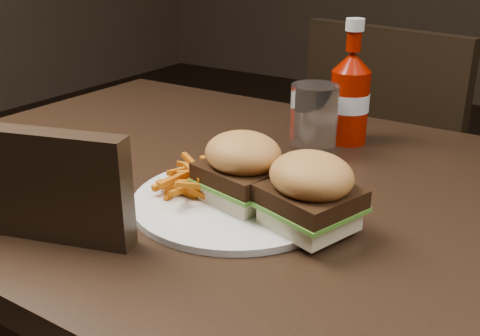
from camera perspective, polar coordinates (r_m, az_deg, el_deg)
The scene contains 8 objects.
dining_table at distance 0.86m, azimuth 1.49°, elevation -2.29°, with size 1.20×0.80×0.04m, color black.
chair_far at distance 1.62m, azimuth 17.02°, elevation -2.71°, with size 0.44×0.44×0.04m, color black.
plate at distance 0.77m, azimuth -0.41°, elevation -3.34°, with size 0.28×0.28×0.01m, color white.
sandwich_half_a at distance 0.76m, azimuth 0.30°, elevation -2.42°, with size 0.09×0.09×0.02m, color beige.
sandwich_half_b at distance 0.69m, azimuth 7.04°, elevation -5.01°, with size 0.09×0.09×0.02m, color beige.
fries_pile at distance 0.78m, azimuth -4.25°, elevation -0.74°, with size 0.10×0.10×0.04m, color #B53F0E, non-canonical shape.
ketchup_bottle at distance 1.01m, azimuth 10.99°, elevation 5.88°, with size 0.07×0.07×0.14m, color #8F0E00.
tumbler at distance 0.95m, azimuth 7.47°, elevation 4.69°, with size 0.08×0.08×0.12m, color white.
Camera 1 is at (0.41, -0.67, 1.09)m, focal length 42.00 mm.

